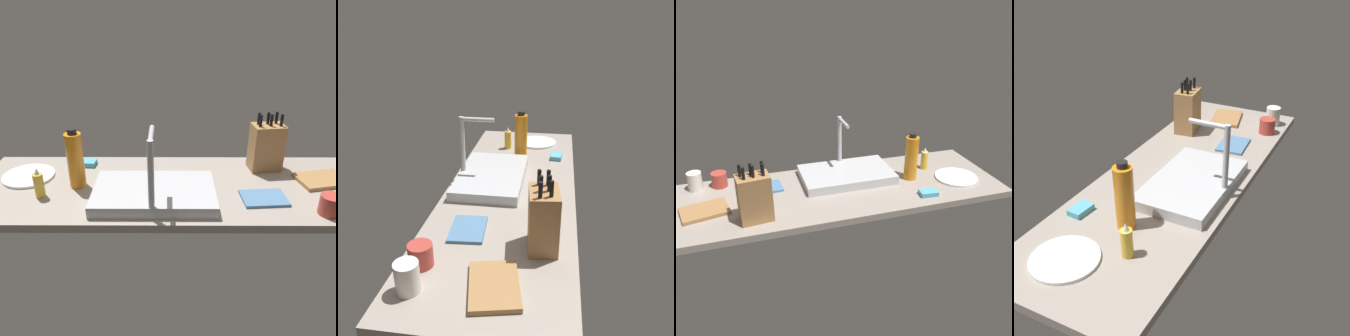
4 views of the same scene
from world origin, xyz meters
The scene contains 12 objects.
countertop_slab centered at (0.00, 0.00, 1.75)cm, with size 175.48×59.42×3.50cm, color gray.
sink_basin centered at (7.80, 10.42, 5.90)cm, with size 50.08×31.04×4.79cm, color #B7BABF.
faucet centered at (8.30, 22.79, 22.43)cm, with size 5.50×16.87×31.68cm.
knife_block centered at (-44.24, -17.12, 14.88)cm, with size 15.62×11.69×27.78cm.
cutting_board centered at (-67.42, -3.98, 4.40)cm, with size 21.78×15.19×1.80cm, color #9E7042.
soap_bottle centered at (55.48, 9.30, 9.23)cm, with size 4.18×4.18×13.26cm.
water_bottle centered at (41.82, -0.15, 16.06)cm, with size 7.13×7.13×26.62cm.
dinner_plate centered at (66.77, -7.73, 4.10)cm, with size 23.42×23.42×1.20cm, color white.
dish_towel centered at (-37.56, 11.41, 4.10)cm, with size 18.23×13.09×1.20cm, color teal.
coffee_mug centered at (-60.06, 21.61, 7.47)cm, with size 8.23×8.23×7.94cm, color #B23D33.
ceramic_cup centered at (-72.20, 21.14, 8.48)cm, with size 7.51×7.51×9.95cm, color silver.
dish_sponge centered at (42.39, -20.27, 4.70)cm, with size 9.00×6.00×2.40cm, color #4CA3BC.
Camera 2 is at (-154.02, -20.35, 80.72)cm, focal length 39.40 mm.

